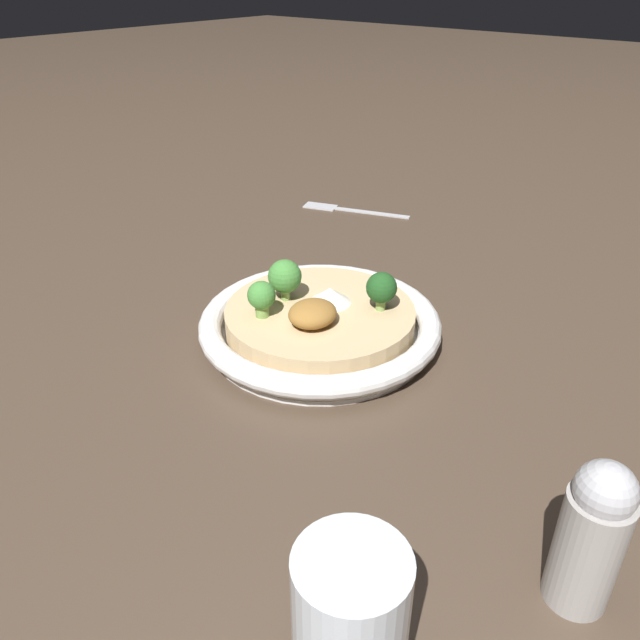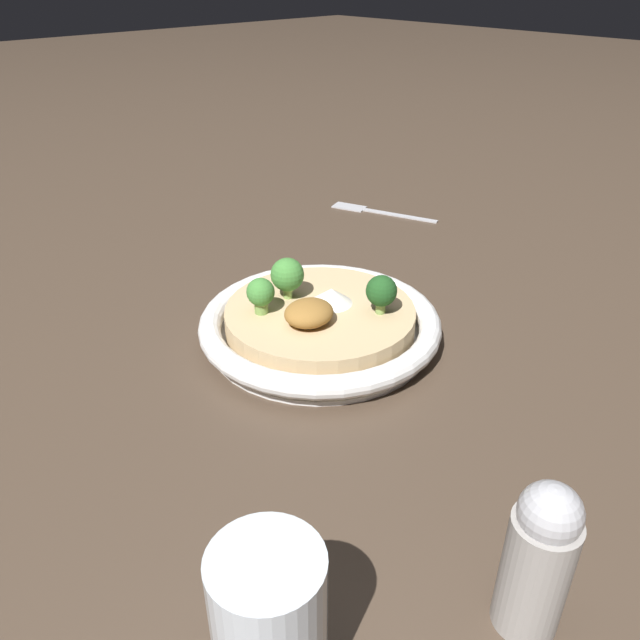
{
  "view_description": "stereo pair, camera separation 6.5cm",
  "coord_description": "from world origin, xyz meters",
  "px_view_note": "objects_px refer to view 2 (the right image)",
  "views": [
    {
      "loc": [
        0.43,
        0.36,
        0.35
      ],
      "look_at": [
        0.0,
        0.0,
        0.02
      ],
      "focal_mm": 35.0,
      "sensor_mm": 36.0,
      "label": 1
    },
    {
      "loc": [
        0.38,
        0.41,
        0.35
      ],
      "look_at": [
        0.0,
        0.0,
        0.02
      ],
      "focal_mm": 35.0,
      "sensor_mm": 36.0,
      "label": 2
    }
  ],
  "objects_px": {
    "fork_utensil": "(373,210)",
    "pepper_shaker": "(538,559)",
    "broccoli_back_left": "(381,292)",
    "broccoli_front_right": "(287,275)",
    "drinking_glass": "(269,625)",
    "risotto_bowl": "(320,324)",
    "broccoli_right": "(261,294)"
  },
  "relations": [
    {
      "from": "fork_utensil",
      "to": "pepper_shaker",
      "type": "relative_size",
      "value": 1.54
    },
    {
      "from": "broccoli_back_left",
      "to": "broccoli_front_right",
      "type": "bearing_deg",
      "value": -62.25
    },
    {
      "from": "drinking_glass",
      "to": "broccoli_back_left",
      "type": "bearing_deg",
      "value": -147.32
    },
    {
      "from": "risotto_bowl",
      "to": "broccoli_right",
      "type": "relative_size",
      "value": 6.66
    },
    {
      "from": "drinking_glass",
      "to": "pepper_shaker",
      "type": "relative_size",
      "value": 0.93
    },
    {
      "from": "broccoli_right",
      "to": "broccoli_front_right",
      "type": "height_order",
      "value": "broccoli_front_right"
    },
    {
      "from": "broccoli_front_right",
      "to": "pepper_shaker",
      "type": "bearing_deg",
      "value": 71.32
    },
    {
      "from": "broccoli_front_right",
      "to": "drinking_glass",
      "type": "distance_m",
      "value": 0.38
    },
    {
      "from": "risotto_bowl",
      "to": "fork_utensil",
      "type": "height_order",
      "value": "risotto_bowl"
    },
    {
      "from": "pepper_shaker",
      "to": "broccoli_front_right",
      "type": "bearing_deg",
      "value": -108.68
    },
    {
      "from": "broccoli_back_left",
      "to": "fork_utensil",
      "type": "xyz_separation_m",
      "value": [
        -0.29,
        -0.27,
        -0.06
      ]
    },
    {
      "from": "drinking_glass",
      "to": "fork_utensil",
      "type": "relative_size",
      "value": 0.6
    },
    {
      "from": "pepper_shaker",
      "to": "fork_utensil",
      "type": "bearing_deg",
      "value": -130.05
    },
    {
      "from": "broccoli_right",
      "to": "fork_utensil",
      "type": "distance_m",
      "value": 0.42
    },
    {
      "from": "broccoli_back_left",
      "to": "fork_utensil",
      "type": "relative_size",
      "value": 0.24
    },
    {
      "from": "broccoli_back_left",
      "to": "drinking_glass",
      "type": "relative_size",
      "value": 0.4
    },
    {
      "from": "broccoli_front_right",
      "to": "broccoli_back_left",
      "type": "bearing_deg",
      "value": 117.75
    },
    {
      "from": "risotto_bowl",
      "to": "drinking_glass",
      "type": "bearing_deg",
      "value": 42.52
    },
    {
      "from": "broccoli_right",
      "to": "pepper_shaker",
      "type": "xyz_separation_m",
      "value": [
        0.08,
        0.35,
        -0.01
      ]
    },
    {
      "from": "broccoli_right",
      "to": "fork_utensil",
      "type": "xyz_separation_m",
      "value": [
        -0.37,
        -0.19,
        -0.06
      ]
    },
    {
      "from": "broccoli_right",
      "to": "drinking_glass",
      "type": "xyz_separation_m",
      "value": [
        0.22,
        0.28,
        -0.01
      ]
    },
    {
      "from": "fork_utensil",
      "to": "risotto_bowl",
      "type": "bearing_deg",
      "value": 104.23
    },
    {
      "from": "broccoli_right",
      "to": "drinking_glass",
      "type": "distance_m",
      "value": 0.35
    },
    {
      "from": "pepper_shaker",
      "to": "risotto_bowl",
      "type": "bearing_deg",
      "value": -112.22
    },
    {
      "from": "broccoli_front_right",
      "to": "fork_utensil",
      "type": "distance_m",
      "value": 0.38
    },
    {
      "from": "drinking_glass",
      "to": "fork_utensil",
      "type": "distance_m",
      "value": 0.75
    },
    {
      "from": "broccoli_right",
      "to": "fork_utensil",
      "type": "bearing_deg",
      "value": -153.34
    },
    {
      "from": "broccoli_back_left",
      "to": "broccoli_right",
      "type": "height_order",
      "value": "broccoli_back_left"
    },
    {
      "from": "broccoli_back_left",
      "to": "drinking_glass",
      "type": "distance_m",
      "value": 0.36
    },
    {
      "from": "broccoli_right",
      "to": "pepper_shaker",
      "type": "bearing_deg",
      "value": 77.09
    },
    {
      "from": "fork_utensil",
      "to": "broccoli_right",
      "type": "bearing_deg",
      "value": 96.55
    },
    {
      "from": "broccoli_back_left",
      "to": "drinking_glass",
      "type": "xyz_separation_m",
      "value": [
        0.3,
        0.19,
        -0.01
      ]
    }
  ]
}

